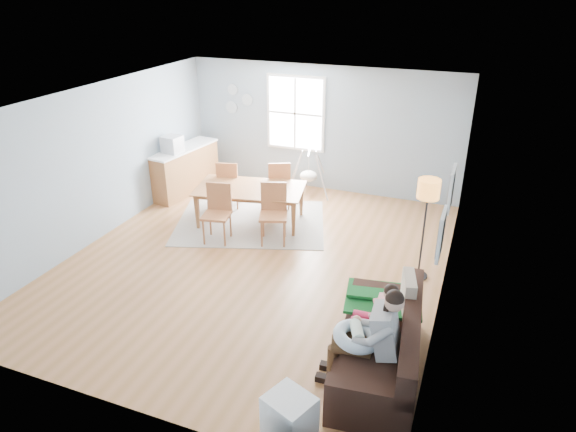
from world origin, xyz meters
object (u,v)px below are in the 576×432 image
at_px(monitor, 172,144).
at_px(baby_swing, 309,175).
at_px(floor_lamp, 428,198).
at_px(sofa, 383,349).
at_px(counter, 185,170).
at_px(chair_se, 274,208).
at_px(storage_cube, 289,417).
at_px(father, 371,334).
at_px(chair_ne, 279,182).
at_px(chair_nw, 229,181).
at_px(dining_table, 250,206).
at_px(toddler, 381,309).
at_px(chair_sw, 218,208).

distance_m(monitor, baby_swing, 2.96).
bearing_deg(monitor, floor_lamp, -14.73).
distance_m(sofa, counter, 6.62).
distance_m(sofa, chair_se, 3.67).
distance_m(storage_cube, counter, 7.05).
height_order(father, floor_lamp, floor_lamp).
bearing_deg(father, chair_ne, 123.64).
xyz_separation_m(floor_lamp, counter, (-5.31, 1.75, -0.85)).
xyz_separation_m(chair_nw, monitor, (-1.33, 0.10, 0.60)).
xyz_separation_m(chair_se, baby_swing, (-0.15, 2.31, -0.21)).
distance_m(floor_lamp, baby_swing, 3.94).
bearing_deg(chair_ne, counter, 177.14).
relative_size(floor_lamp, dining_table, 0.81).
distance_m(toddler, storage_cube, 1.70).
relative_size(storage_cube, chair_se, 0.54).
height_order(chair_sw, chair_ne, chair_sw).
distance_m(floor_lamp, chair_nw, 4.30).
xyz_separation_m(father, toddler, (0.00, 0.50, 0.01)).
distance_m(dining_table, baby_swing, 1.90).
relative_size(sofa, counter, 1.18).
bearing_deg(storage_cube, dining_table, 119.44).
relative_size(toddler, chair_sw, 0.85).
bearing_deg(monitor, baby_swing, 25.61).
distance_m(dining_table, monitor, 2.27).
xyz_separation_m(floor_lamp, baby_swing, (-2.77, 2.64, -0.95)).
height_order(chair_se, counter, chair_se).
bearing_deg(monitor, sofa, -35.44).
distance_m(toddler, baby_swing, 5.43).
bearing_deg(toddler, dining_table, 136.53).
bearing_deg(chair_sw, toddler, -32.54).
relative_size(toddler, chair_nw, 0.88).
bearing_deg(baby_swing, father, -64.07).
relative_size(father, counter, 0.72).
relative_size(sofa, baby_swing, 1.93).
bearing_deg(chair_ne, floor_lamp, -28.20).
xyz_separation_m(sofa, toddler, (-0.10, 0.19, 0.43)).
bearing_deg(dining_table, floor_lamp, -25.05).
xyz_separation_m(chair_nw, baby_swing, (1.25, 1.33, -0.16)).
xyz_separation_m(toddler, chair_se, (-2.42, 2.46, -0.11)).
height_order(chair_se, chair_nw, chair_se).
distance_m(chair_sw, monitor, 2.34).
bearing_deg(chair_ne, chair_sw, -107.63).
relative_size(floor_lamp, storage_cube, 2.84).
xyz_separation_m(sofa, baby_swing, (-2.67, 4.97, 0.11)).
relative_size(floor_lamp, chair_ne, 1.61).
height_order(storage_cube, dining_table, dining_table).
bearing_deg(monitor, dining_table, -16.19).
xyz_separation_m(chair_se, chair_ne, (-0.42, 1.31, -0.03)).
xyz_separation_m(sofa, chair_nw, (-3.92, 3.64, 0.27)).
relative_size(monitor, baby_swing, 0.36).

